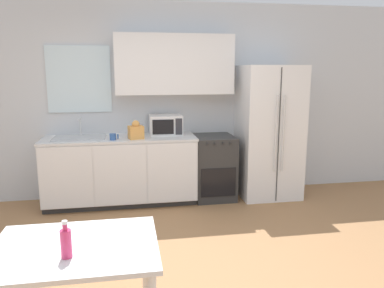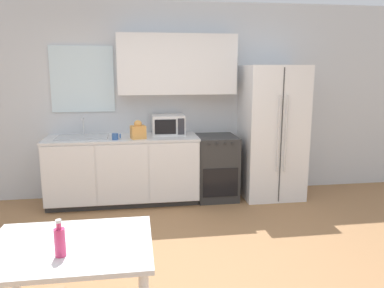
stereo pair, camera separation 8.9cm
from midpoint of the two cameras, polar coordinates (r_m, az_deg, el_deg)
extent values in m
plane|color=#9E7047|center=(3.55, -4.13, -18.80)|extent=(12.00, 12.00, 0.00)
cube|color=silver|center=(5.33, -6.82, 6.53)|extent=(12.00, 0.06, 2.70)
cube|color=silver|center=(5.31, -17.30, 9.41)|extent=(0.83, 0.04, 0.88)
cube|color=white|center=(5.15, -3.20, 12.01)|extent=(1.59, 0.32, 0.79)
cube|color=#333333|center=(5.28, -11.08, -8.23)|extent=(1.97, 0.59, 0.08)
cube|color=white|center=(5.12, -11.26, -3.70)|extent=(1.97, 0.65, 0.80)
cube|color=white|center=(4.87, -19.13, -4.90)|extent=(0.64, 0.01, 0.78)
cube|color=white|center=(4.80, -11.34, -4.70)|extent=(0.64, 0.01, 0.78)
cube|color=white|center=(4.83, -3.49, -4.42)|extent=(0.64, 0.01, 0.78)
cube|color=silver|center=(5.03, -11.44, 0.86)|extent=(2.00, 0.67, 0.03)
cube|color=#2D2D2D|center=(5.26, 2.76, -3.51)|extent=(0.55, 0.62, 0.88)
cube|color=black|center=(5.01, 3.54, -5.87)|extent=(0.47, 0.01, 0.39)
cylinder|color=#262626|center=(4.84, 1.85, -0.05)|extent=(0.03, 0.02, 0.03)
cylinder|color=#262626|center=(4.86, 3.00, -0.01)|extent=(0.03, 0.02, 0.03)
cylinder|color=#262626|center=(4.89, 4.27, 0.03)|extent=(0.03, 0.02, 0.03)
cylinder|color=#262626|center=(4.91, 5.39, 0.07)|extent=(0.03, 0.02, 0.03)
cube|color=white|center=(5.36, 11.18, 1.79)|extent=(0.82, 0.69, 1.84)
cube|color=#3F3F3F|center=(5.04, 12.59, 1.15)|extent=(0.01, 0.01, 1.78)
cylinder|color=silver|center=(4.99, 12.19, 1.50)|extent=(0.02, 0.02, 1.01)
cylinder|color=silver|center=(5.03, 13.25, 1.53)|extent=(0.02, 0.02, 1.01)
cube|color=#B7BABC|center=(5.07, -17.25, 0.93)|extent=(0.65, 0.41, 0.02)
cylinder|color=silver|center=(5.21, -17.11, 2.57)|extent=(0.02, 0.02, 0.23)
cylinder|color=silver|center=(5.13, -17.27, 3.61)|extent=(0.02, 0.14, 0.02)
cube|color=silver|center=(5.13, -4.55, 2.93)|extent=(0.44, 0.37, 0.27)
cube|color=black|center=(4.94, -4.94, 2.60)|extent=(0.28, 0.01, 0.19)
cube|color=#2D2D33|center=(4.96, -2.53, 2.67)|extent=(0.09, 0.01, 0.21)
cylinder|color=#335999|center=(4.83, -12.49, 1.08)|extent=(0.08, 0.08, 0.08)
torus|color=#335999|center=(4.83, -11.74, 1.15)|extent=(0.02, 0.06, 0.06)
cube|color=#DB994C|center=(4.86, -9.06, 1.75)|extent=(0.21, 0.19, 0.17)
sphere|color=#DB994C|center=(4.84, -9.10, 2.99)|extent=(0.12, 0.12, 0.10)
cube|color=white|center=(2.49, -18.43, -14.80)|extent=(1.00, 0.77, 0.03)
cylinder|color=white|center=(3.03, -25.79, -18.15)|extent=(0.06, 0.06, 0.69)
cylinder|color=white|center=(2.91, -7.91, -18.27)|extent=(0.06, 0.06, 0.69)
cylinder|color=#DB386B|center=(2.32, -19.71, -14.14)|extent=(0.06, 0.06, 0.17)
cylinder|color=#DB386B|center=(2.28, -19.88, -11.82)|extent=(0.03, 0.03, 0.04)
cylinder|color=white|center=(2.27, -19.93, -11.17)|extent=(0.03, 0.03, 0.02)
camera|label=1|loc=(0.04, -90.68, -0.13)|focal=35.00mm
camera|label=2|loc=(0.04, 89.32, 0.13)|focal=35.00mm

